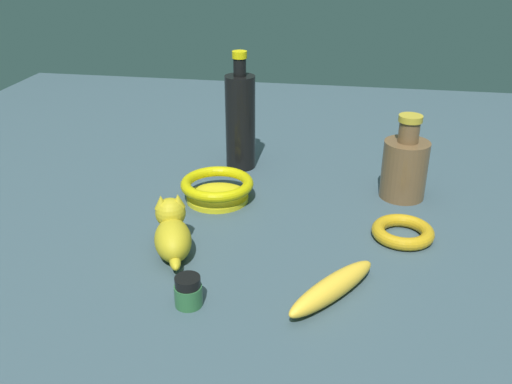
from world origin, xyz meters
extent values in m
plane|color=#384C56|center=(0.00, 0.00, 0.00)|extent=(2.00, 2.00, 0.00)
ellipsoid|color=gold|center=(0.16, -0.11, 0.03)|extent=(0.12, 0.09, 0.06)
sphere|color=gold|center=(0.11, -0.13, 0.06)|extent=(0.05, 0.05, 0.05)
cone|color=gold|center=(0.12, -0.14, 0.08)|extent=(0.02, 0.02, 0.02)
cone|color=gold|center=(0.11, -0.12, 0.08)|extent=(0.02, 0.02, 0.02)
ellipsoid|color=gold|center=(0.20, -0.10, 0.02)|extent=(0.05, 0.03, 0.02)
cylinder|color=gold|center=(-0.06, -0.09, 0.01)|extent=(0.13, 0.13, 0.01)
torus|color=#B9AD0A|center=(-0.06, -0.09, 0.04)|extent=(0.15, 0.15, 0.02)
ellipsoid|color=gold|center=(0.23, 0.15, 0.02)|extent=(0.18, 0.14, 0.04)
cylinder|color=brown|center=(-0.14, 0.28, 0.06)|extent=(0.09, 0.09, 0.12)
cylinder|color=brown|center=(-0.14, 0.28, 0.14)|extent=(0.04, 0.04, 0.04)
cylinder|color=gold|center=(-0.14, 0.28, 0.17)|extent=(0.05, 0.05, 0.01)
cylinder|color=#2B6136|center=(0.28, -0.05, 0.02)|extent=(0.04, 0.04, 0.03)
cylinder|color=yellow|center=(0.28, -0.05, 0.03)|extent=(0.03, 0.03, 0.00)
cylinder|color=black|center=(0.28, -0.05, 0.04)|extent=(0.04, 0.04, 0.01)
torus|color=#BD8C16|center=(0.03, 0.27, 0.01)|extent=(0.11, 0.11, 0.02)
cylinder|color=black|center=(-0.24, -0.08, 0.11)|extent=(0.07, 0.07, 0.21)
cylinder|color=black|center=(-0.24, -0.08, 0.23)|extent=(0.03, 0.03, 0.04)
cylinder|color=#D6C30C|center=(-0.24, -0.08, 0.26)|extent=(0.03, 0.03, 0.01)
camera|label=1|loc=(0.92, 0.16, 0.51)|focal=39.16mm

